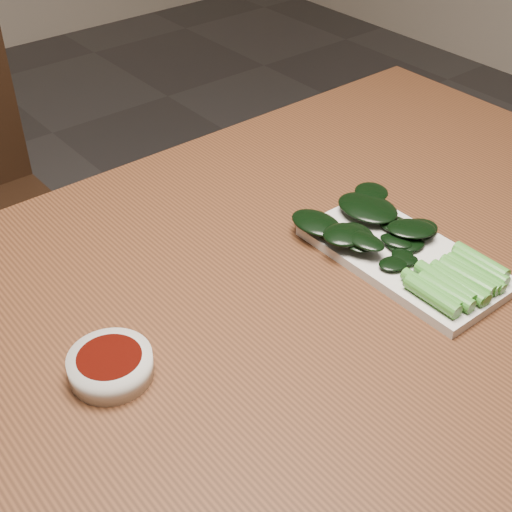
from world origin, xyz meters
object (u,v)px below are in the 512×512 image
object	(u,v)px
serving_plate	(404,257)
gai_lan	(403,247)
table	(262,336)
sauce_bowl	(111,365)

from	to	relation	value
serving_plate	gai_lan	bearing A→B (deg)	163.06
table	sauce_bowl	world-z (taller)	sauce_bowl
sauce_bowl	serving_plate	world-z (taller)	sauce_bowl
serving_plate	table	bearing A→B (deg)	161.37
sauce_bowl	serving_plate	bearing A→B (deg)	-9.04
serving_plate	gai_lan	size ratio (longest dim) A/B	0.95
serving_plate	gai_lan	xyz separation A→B (m)	(-0.00, 0.00, 0.02)
table	gai_lan	xyz separation A→B (m)	(0.19, -0.06, 0.10)
table	serving_plate	xyz separation A→B (m)	(0.19, -0.07, 0.08)
sauce_bowl	serving_plate	distance (m)	0.42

